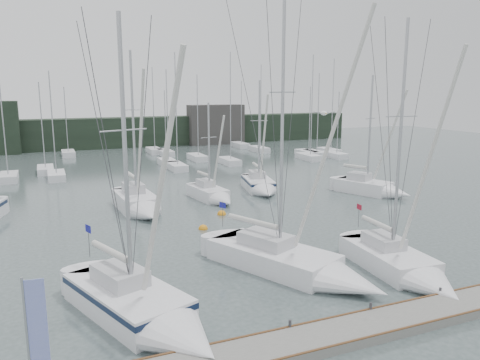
% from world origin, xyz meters
% --- Properties ---
extents(ground, '(160.00, 160.00, 0.00)m').
position_xyz_m(ground, '(0.00, 0.00, 0.00)').
color(ground, '#42504F').
rests_on(ground, ground).
extents(dock, '(24.00, 2.00, 0.40)m').
position_xyz_m(dock, '(0.00, -5.00, 0.20)').
color(dock, '#60615C').
rests_on(dock, ground).
extents(far_treeline, '(90.00, 4.00, 5.00)m').
position_xyz_m(far_treeline, '(0.00, 62.00, 2.50)').
color(far_treeline, black).
rests_on(far_treeline, ground).
extents(far_building_right, '(10.00, 3.00, 7.00)m').
position_xyz_m(far_building_right, '(18.00, 60.00, 3.50)').
color(far_building_right, '#3B3836').
rests_on(far_building_right, ground).
extents(mast_forest, '(61.44, 25.18, 14.47)m').
position_xyz_m(mast_forest, '(0.26, 43.12, 0.48)').
color(mast_forest, silver).
rests_on(mast_forest, ground).
extents(sailboat_near_left, '(6.10, 9.83, 13.86)m').
position_xyz_m(sailboat_near_left, '(-7.11, -1.11, 0.61)').
color(sailboat_near_left, silver).
rests_on(sailboat_near_left, ground).
extents(sailboat_near_center, '(7.27, 10.87, 16.47)m').
position_xyz_m(sailboat_near_center, '(1.70, 0.80, 0.55)').
color(sailboat_near_center, silver).
rests_on(sailboat_near_center, ground).
extents(sailboat_near_right, '(3.34, 8.71, 14.30)m').
position_xyz_m(sailboat_near_right, '(6.51, -1.37, 0.52)').
color(sailboat_near_right, silver).
rests_on(sailboat_near_right, ground).
extents(sailboat_mid_b, '(3.24, 8.06, 13.66)m').
position_xyz_m(sailboat_mid_b, '(-3.90, 17.38, 0.63)').
color(sailboat_mid_b, silver).
rests_on(sailboat_mid_b, ground).
extents(sailboat_mid_c, '(3.02, 6.59, 9.32)m').
position_xyz_m(sailboat_mid_c, '(2.91, 18.86, 0.51)').
color(sailboat_mid_c, silver).
rests_on(sailboat_mid_c, ground).
extents(sailboat_mid_d, '(3.90, 7.50, 11.43)m').
position_xyz_m(sailboat_mid_d, '(8.35, 20.61, 0.57)').
color(sailboat_mid_d, silver).
rests_on(sailboat_mid_d, ground).
extents(sailboat_mid_e, '(5.17, 7.61, 11.87)m').
position_xyz_m(sailboat_mid_e, '(17.90, 15.34, 0.58)').
color(sailboat_mid_e, silver).
rests_on(sailboat_mid_e, ground).
extents(buoy_a, '(0.66, 0.66, 0.66)m').
position_xyz_m(buoy_a, '(-0.62, 11.28, 0.00)').
color(buoy_a, orange).
rests_on(buoy_a, ground).
extents(buoy_b, '(0.70, 0.70, 0.70)m').
position_xyz_m(buoy_b, '(1.98, 14.43, 0.00)').
color(buoy_b, orange).
rests_on(buoy_b, ground).
extents(dock_banner, '(0.63, 0.12, 4.14)m').
position_xyz_m(dock_banner, '(-11.30, -5.25, 2.85)').
color(dock_banner, '#9FA2A7').
rests_on(dock_banner, dock).
extents(seagull, '(0.98, 0.44, 0.19)m').
position_xyz_m(seagull, '(0.51, -2.11, 8.83)').
color(seagull, white).
rests_on(seagull, ground).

